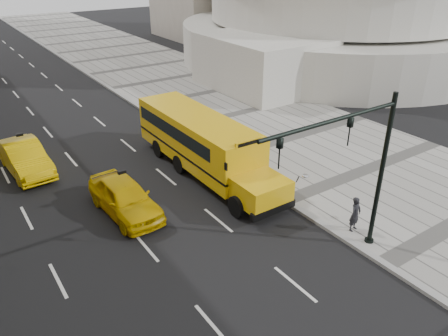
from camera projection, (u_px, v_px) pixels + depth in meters
ground at (121, 190)px, 21.82m from camera, size 140.00×140.00×0.00m
sidewalk_museum at (299, 137)px, 27.82m from camera, size 12.00×140.00×0.15m
curb_museum at (221, 159)px, 24.80m from camera, size 0.30×140.00×0.15m
school_bus at (200, 140)px, 23.07m from camera, size 2.96×11.56×3.19m
taxi_near at (125, 197)px, 19.58m from camera, size 2.17×4.85×1.62m
taxi_far at (25, 158)px, 23.24m from camera, size 2.11×5.16×1.67m
pedestrian at (355, 214)px, 18.14m from camera, size 0.62×0.47×1.55m
traffic_signal at (359, 163)px, 15.26m from camera, size 6.18×0.36×6.40m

